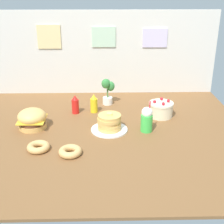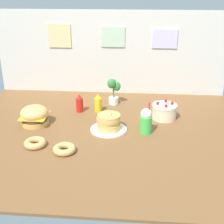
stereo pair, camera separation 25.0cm
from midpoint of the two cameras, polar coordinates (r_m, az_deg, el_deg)
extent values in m
cube|color=brown|center=(2.50, -5.00, -4.00)|extent=(2.43, 1.98, 0.02)
cube|color=beige|center=(3.28, -4.25, 10.90)|extent=(2.43, 0.03, 0.87)
cube|color=beige|center=(3.30, -13.90, 13.47)|extent=(0.24, 0.01, 0.24)
cube|color=#B2D1B2|center=(3.23, -3.84, 13.79)|extent=(0.24, 0.01, 0.20)
cube|color=silver|center=(3.25, 5.82, 13.58)|extent=(0.25, 0.01, 0.19)
cylinder|color=#DBA859|center=(2.67, -17.21, -2.48)|extent=(0.23, 0.23, 0.04)
cylinder|color=#59331E|center=(2.65, -17.30, -1.79)|extent=(0.21, 0.21, 0.03)
cube|color=yellow|center=(2.64, -17.35, -1.39)|extent=(0.22, 0.22, 0.01)
ellipsoid|color=#E5B260|center=(2.63, -17.42, -0.84)|extent=(0.23, 0.23, 0.13)
cylinder|color=white|center=(2.51, -3.37, -3.36)|extent=(0.30, 0.30, 0.01)
cylinder|color=#E0AD5B|center=(2.50, -3.35, -3.01)|extent=(0.19, 0.19, 0.02)
cylinder|color=#E0AD5B|center=(2.49, -3.31, -2.45)|extent=(0.19, 0.19, 0.02)
cylinder|color=#E0AD5B|center=(2.48, -3.51, -1.92)|extent=(0.19, 0.19, 0.02)
cylinder|color=#E0AD5B|center=(2.47, -3.43, -1.42)|extent=(0.19, 0.19, 0.02)
cylinder|color=#E0AD5B|center=(2.46, -3.37, -0.86)|extent=(0.19, 0.19, 0.02)
cube|color=#F7E072|center=(2.45, -3.44, -0.44)|extent=(0.04, 0.04, 0.02)
cylinder|color=beige|center=(2.77, 6.57, 0.25)|extent=(0.21, 0.21, 0.11)
cylinder|color=#F4EACC|center=(2.74, 6.63, 1.53)|extent=(0.22, 0.22, 0.02)
sphere|color=red|center=(2.75, 7.94, 2.04)|extent=(0.03, 0.03, 0.03)
sphere|color=red|center=(2.79, 6.73, 2.44)|extent=(0.03, 0.03, 0.03)
sphere|color=red|center=(2.72, 5.36, 1.91)|extent=(0.03, 0.03, 0.03)
sphere|color=red|center=(2.68, 6.96, 1.50)|extent=(0.03, 0.03, 0.03)
cylinder|color=red|center=(2.86, -9.37, 1.00)|extent=(0.07, 0.07, 0.13)
cone|color=red|center=(2.82, -9.48, 2.67)|extent=(0.05, 0.05, 0.04)
cylinder|color=yellow|center=(2.85, -5.91, 1.18)|extent=(0.07, 0.07, 0.13)
cone|color=yellow|center=(2.82, -5.98, 2.85)|extent=(0.05, 0.05, 0.04)
cylinder|color=green|center=(2.47, 3.60, -2.15)|extent=(0.10, 0.10, 0.14)
sphere|color=white|center=(2.43, 3.66, -0.12)|extent=(0.09, 0.09, 0.09)
cylinder|color=red|center=(2.43, 4.13, 0.50)|extent=(0.01, 0.03, 0.14)
torus|color=tan|center=(2.31, -16.67, -6.37)|extent=(0.16, 0.16, 0.05)
torus|color=#8CCC8C|center=(2.31, -16.68, -6.30)|extent=(0.16, 0.16, 0.04)
torus|color=tan|center=(2.20, -11.11, -7.35)|extent=(0.16, 0.16, 0.05)
torus|color=#F2E5C6|center=(2.20, -11.11, -7.27)|extent=(0.16, 0.16, 0.04)
cylinder|color=white|center=(3.05, -3.19, 2.08)|extent=(0.10, 0.10, 0.07)
cylinder|color=#4C7238|center=(3.01, -3.23, 3.81)|extent=(0.01, 0.01, 0.12)
ellipsoid|color=#38843D|center=(3.00, -2.66, 4.79)|extent=(0.08, 0.05, 0.10)
ellipsoid|color=#38843D|center=(3.02, -3.40, 5.26)|extent=(0.08, 0.05, 0.10)
ellipsoid|color=#38843D|center=(2.96, -3.64, 5.26)|extent=(0.08, 0.05, 0.10)
camera|label=1|loc=(0.13, -92.86, -1.21)|focal=48.91mm
camera|label=2|loc=(0.13, 87.14, 1.21)|focal=48.91mm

